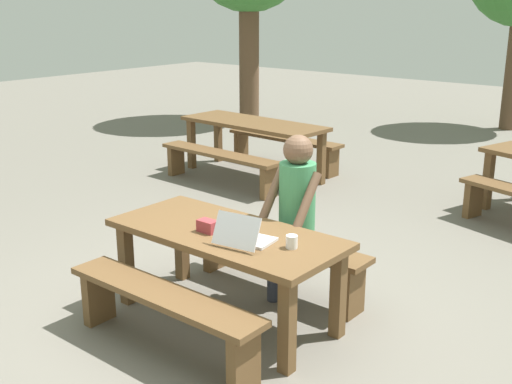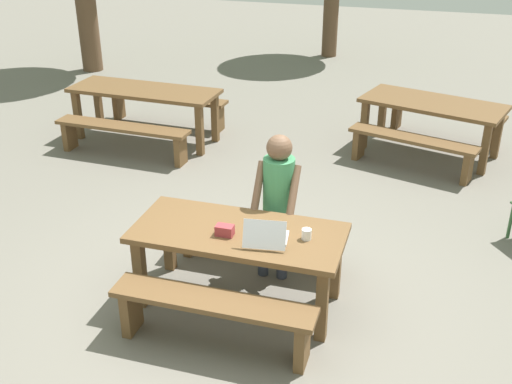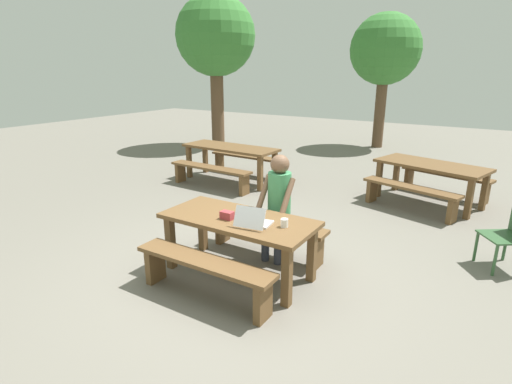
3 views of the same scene
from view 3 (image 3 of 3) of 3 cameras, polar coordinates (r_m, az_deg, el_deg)
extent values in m
plane|color=slate|center=(4.85, -2.40, -11.48)|extent=(30.00, 30.00, 0.00)
cube|color=brown|center=(4.56, -2.51, -3.93)|extent=(1.77, 0.80, 0.05)
cube|color=brown|center=(4.95, -12.06, -7.02)|extent=(0.09, 0.09, 0.66)
cube|color=brown|center=(4.11, 4.41, -11.93)|extent=(0.09, 0.09, 0.66)
cube|color=brown|center=(5.36, -7.62, -4.85)|extent=(0.09, 0.09, 0.66)
cube|color=brown|center=(4.60, 7.95, -8.73)|extent=(0.09, 0.09, 0.66)
cube|color=brown|center=(4.20, -7.46, -9.77)|extent=(1.62, 0.30, 0.05)
cube|color=brown|center=(4.74, -14.13, -9.96)|extent=(0.08, 0.24, 0.41)
cube|color=brown|center=(3.95, 0.99, -15.27)|extent=(0.08, 0.24, 0.41)
cube|color=brown|center=(5.16, 1.54, -4.36)|extent=(1.62, 0.30, 0.05)
cube|color=brown|center=(5.61, -4.77, -5.10)|extent=(0.08, 0.24, 0.41)
cube|color=brown|center=(4.96, 8.69, -8.35)|extent=(0.08, 0.24, 0.41)
cube|color=silver|center=(4.38, -0.03, -4.37)|extent=(0.37, 0.28, 0.02)
cube|color=silver|center=(4.20, -0.94, -3.66)|extent=(0.35, 0.15, 0.21)
cube|color=#0F1933|center=(4.20, -0.90, -3.60)|extent=(0.32, 0.13, 0.19)
cube|color=#993338|center=(4.50, -4.14, -3.31)|extent=(0.15, 0.09, 0.09)
cylinder|color=white|center=(4.28, 4.06, -4.40)|extent=(0.08, 0.08, 0.09)
cylinder|color=#333847|center=(5.05, 1.34, -7.35)|extent=(0.10, 0.10, 0.46)
cylinder|color=#333847|center=(4.97, 3.14, -7.79)|extent=(0.10, 0.10, 0.46)
cube|color=#333847|center=(4.98, 2.78, -4.40)|extent=(0.28, 0.28, 0.12)
cylinder|color=#3F8C59|center=(4.94, 3.34, -0.50)|extent=(0.29, 0.29, 0.58)
cylinder|color=brown|center=(4.92, 1.13, 0.02)|extent=(0.07, 0.32, 0.41)
cylinder|color=brown|center=(4.77, 4.50, -0.59)|extent=(0.07, 0.32, 0.41)
sphere|color=brown|center=(4.84, 3.42, 3.98)|extent=(0.23, 0.23, 0.23)
cube|color=#335933|center=(5.64, 31.75, -5.46)|extent=(0.61, 0.61, 0.02)
cylinder|color=#335933|center=(5.75, 28.81, -6.80)|extent=(0.04, 0.04, 0.39)
cylinder|color=#335933|center=(5.46, 30.86, -8.35)|extent=(0.04, 0.04, 0.39)
cylinder|color=#335933|center=(5.96, 31.93, -6.51)|extent=(0.04, 0.04, 0.39)
cube|color=brown|center=(8.53, -3.71, 6.33)|extent=(2.12, 0.82, 0.05)
cube|color=brown|center=(9.02, -9.49, 4.28)|extent=(0.09, 0.09, 0.70)
cube|color=brown|center=(7.86, 0.59, 2.62)|extent=(0.09, 0.09, 0.70)
cube|color=brown|center=(9.40, -7.23, 4.91)|extent=(0.09, 0.09, 0.70)
cube|color=brown|center=(8.30, 2.66, 3.38)|extent=(0.09, 0.09, 0.70)
cube|color=brown|center=(8.10, -6.54, 3.46)|extent=(1.89, 0.38, 0.05)
cube|color=brown|center=(8.71, -10.71, 2.74)|extent=(0.09, 0.24, 0.40)
cube|color=brown|center=(7.65, -1.69, 1.02)|extent=(0.09, 0.24, 0.40)
cube|color=brown|center=(9.11, -1.12, 5.10)|extent=(1.89, 0.38, 0.05)
cube|color=brown|center=(9.66, -5.20, 4.38)|extent=(0.09, 0.24, 0.40)
cube|color=brown|center=(8.71, 3.42, 3.02)|extent=(0.09, 0.24, 0.40)
cube|color=brown|center=(7.70, 23.68, 3.52)|extent=(1.99, 1.31, 0.05)
cube|color=brown|center=(7.88, 17.07, 1.77)|extent=(0.11, 0.11, 0.67)
cube|color=brown|center=(7.22, 28.06, -0.90)|extent=(0.11, 0.11, 0.67)
cube|color=brown|center=(8.41, 19.33, 2.51)|extent=(0.11, 0.11, 0.67)
cube|color=brown|center=(7.80, 29.72, 0.08)|extent=(0.11, 0.11, 0.67)
cube|color=brown|center=(7.17, 21.12, 0.61)|extent=(1.66, 0.75, 0.05)
cube|color=brown|center=(7.57, 16.14, 0.17)|extent=(0.14, 0.25, 0.40)
cube|color=brown|center=(6.96, 26.16, -2.43)|extent=(0.14, 0.25, 0.40)
cube|color=brown|center=(8.37, 25.42, 2.34)|extent=(1.66, 0.75, 0.05)
cube|color=brown|center=(8.71, 20.92, 1.89)|extent=(0.14, 0.25, 0.40)
cube|color=brown|center=(8.19, 29.82, -0.20)|extent=(0.14, 0.25, 0.40)
cylinder|color=brown|center=(12.53, -5.51, 12.28)|extent=(0.39, 0.39, 2.55)
sphere|color=#387A33|center=(12.52, -5.78, 21.29)|extent=(2.31, 2.31, 2.31)
cylinder|color=brown|center=(12.90, 17.22, 11.08)|extent=(0.32, 0.32, 2.25)
sphere|color=#387A33|center=(12.85, 17.93, 18.78)|extent=(2.03, 2.03, 2.03)
camera|label=1|loc=(0.58, 95.07, -2.21)|focal=44.82mm
camera|label=2|loc=(1.57, -108.67, 34.11)|focal=43.73mm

